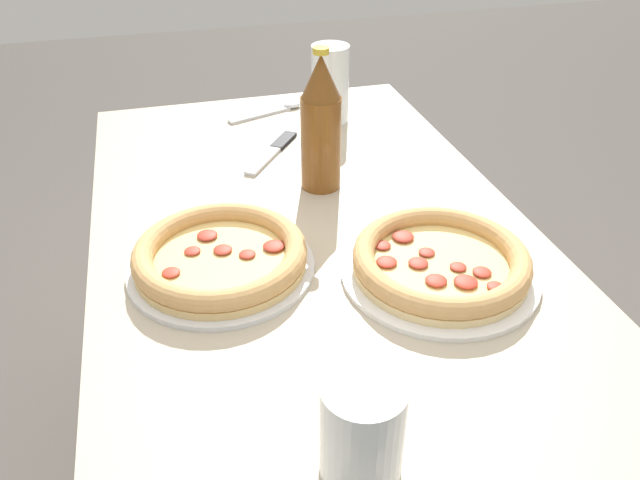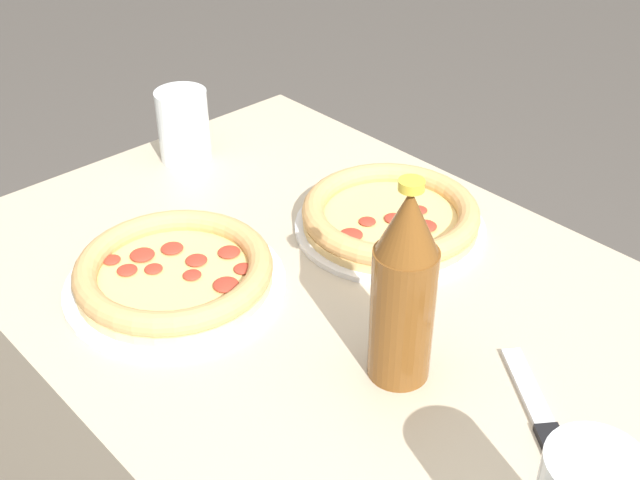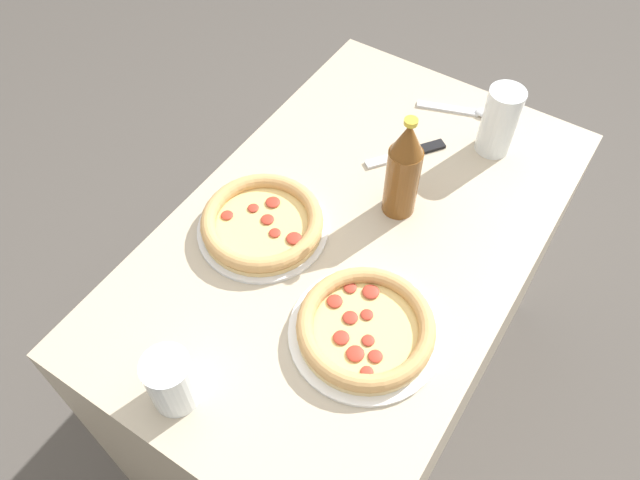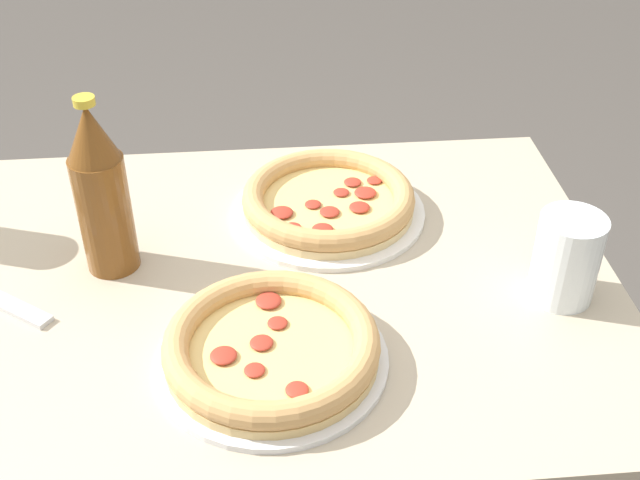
# 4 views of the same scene
# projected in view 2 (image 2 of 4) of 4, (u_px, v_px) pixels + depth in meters

# --- Properties ---
(pizza_margherita) EXTENTS (0.27, 0.27, 0.04)m
(pizza_margherita) POSITION_uv_depth(u_px,v_px,m) (390.00, 217.00, 1.11)
(pizza_margherita) COLOR silver
(pizza_margherita) RESTS_ON table
(pizza_pepperoni) EXTENTS (0.28, 0.28, 0.04)m
(pizza_pepperoni) POSITION_uv_depth(u_px,v_px,m) (174.00, 273.00, 1.00)
(pizza_pepperoni) COLOR white
(pizza_pepperoni) RESTS_ON table
(glass_orange_juice) EXTENTS (0.08, 0.08, 0.12)m
(glass_orange_juice) POSITION_uv_depth(u_px,v_px,m) (184.00, 128.00, 1.26)
(glass_orange_juice) COLOR white
(glass_orange_juice) RESTS_ON table
(beer_bottle) EXTENTS (0.07, 0.07, 0.24)m
(beer_bottle) POSITION_uv_depth(u_px,v_px,m) (404.00, 289.00, 0.82)
(beer_bottle) COLOR brown
(beer_bottle) RESTS_ON table
(knife) EXTENTS (0.17, 0.13, 0.01)m
(knife) POSITION_uv_depth(u_px,v_px,m) (542.00, 419.00, 0.82)
(knife) COLOR black
(knife) RESTS_ON table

